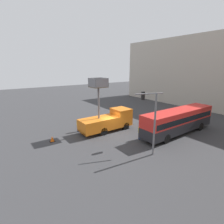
% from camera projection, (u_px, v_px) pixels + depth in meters
% --- Properties ---
extents(ground_plane, '(120.00, 120.00, 0.00)m').
position_uv_depth(ground_plane, '(113.00, 133.00, 23.36)').
color(ground_plane, '#38383A').
extents(building_backdrop_far, '(44.00, 10.00, 14.84)m').
position_uv_depth(building_backdrop_far, '(217.00, 72.00, 36.47)').
color(building_backdrop_far, '#BCB2A3').
rests_on(building_backdrop_far, ground_plane).
extents(utility_truck, '(2.53, 7.45, 7.23)m').
position_uv_depth(utility_truck, '(108.00, 120.00, 23.94)').
color(utility_truck, orange).
rests_on(utility_truck, ground_plane).
extents(city_bus, '(2.47, 11.89, 3.25)m').
position_uv_depth(city_bus, '(179.00, 120.00, 22.67)').
color(city_bus, '#232328').
rests_on(city_bus, ground_plane).
extents(traffic_light_pole, '(3.11, 2.86, 6.28)m').
position_uv_depth(traffic_light_pole, '(150.00, 112.00, 17.62)').
color(traffic_light_pole, slate).
rests_on(traffic_light_pole, ground_plane).
extents(road_worker_near_truck, '(0.38, 0.38, 1.75)m').
position_uv_depth(road_worker_near_truck, '(78.00, 126.00, 23.62)').
color(road_worker_near_truck, navy).
rests_on(road_worker_near_truck, ground_plane).
extents(road_worker_directing, '(0.38, 0.38, 1.94)m').
position_uv_depth(road_worker_directing, '(140.00, 132.00, 21.11)').
color(road_worker_directing, navy).
rests_on(road_worker_directing, ground_plane).
extents(traffic_cone_near_truck, '(0.59, 0.59, 0.68)m').
position_uv_depth(traffic_cone_near_truck, '(52.00, 139.00, 20.66)').
color(traffic_cone_near_truck, black).
rests_on(traffic_cone_near_truck, ground_plane).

